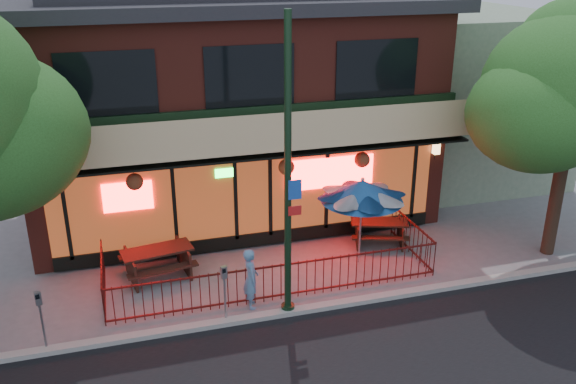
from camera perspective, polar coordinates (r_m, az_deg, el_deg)
name	(u,v)px	position (r m, az deg, el deg)	size (l,w,h in m)	color
ground	(283,303)	(15.21, -0.44, -10.36)	(80.00, 80.00, 0.00)	gray
curb	(289,312)	(14.77, 0.09, -11.16)	(80.00, 0.25, 0.12)	#999993
restaurant_building	(224,80)	(20.20, -6.04, 10.38)	(12.96, 9.49, 8.05)	maroon
neighbor_building	(457,93)	(24.19, 15.50, 8.89)	(6.00, 7.00, 6.00)	gray
patio_fence	(278,271)	(15.30, -0.96, -7.39)	(8.44, 2.62, 1.00)	#4E1210
street_light	(288,190)	(13.43, 0.00, 0.18)	(0.43, 0.32, 7.00)	black
street_tree_right	(576,79)	(17.63, 25.36, 9.50)	(4.80, 4.80, 7.02)	#35251A
picnic_table_left	(158,258)	(16.49, -12.11, -6.10)	(2.03, 1.68, 0.78)	#391C14
picnic_table_right	(379,229)	(18.09, 8.52, -3.40)	(1.96, 1.72, 0.70)	#381E13
patio_umbrella	(362,191)	(16.23, 6.95, 0.14)	(2.20, 2.20, 2.51)	gray
pedestrian	(251,278)	(14.74, -3.49, -8.06)	(0.56, 0.37, 1.54)	#5382A7
parking_meter_near	(224,285)	(14.08, -5.98, -8.63)	(0.16, 0.14, 1.47)	#999BA1
parking_meter_far	(40,311)	(14.08, -22.16, -10.31)	(0.15, 0.14, 1.47)	gray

